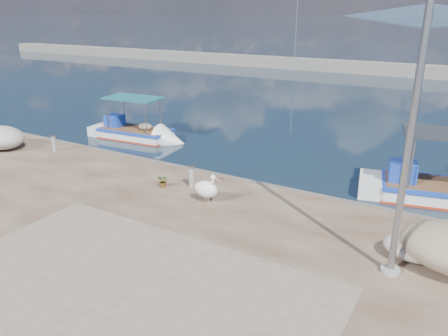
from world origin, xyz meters
TOP-DOWN VIEW (x-y plane):
  - ground at (0.00, 0.00)m, footprint 1400.00×1400.00m
  - quay_patch at (1.00, -3.00)m, footprint 9.00×7.00m
  - breakwater at (-0.00, 40.00)m, footprint 120.00×2.20m
  - boat_left at (-8.17, 8.52)m, footprint 5.34×2.16m
  - boat_right at (6.46, 7.96)m, footprint 6.20×3.17m
  - pelican at (0.05, 2.65)m, footprint 1.05×0.58m
  - lamp_post at (5.87, 1.53)m, footprint 0.44×0.96m
  - bollard_near at (-1.09, 3.46)m, footprint 0.26×0.26m
  - bollard_far at (-8.57, 3.84)m, footprint 0.24×0.24m
  - potted_plant at (-1.95, 2.97)m, footprint 0.45×0.41m
  - net_pile_a at (-10.98, 2.92)m, footprint 2.41×1.76m
  - net_pile_d at (6.26, 2.43)m, footprint 1.53×1.14m

SIDE VIEW (x-z plane):
  - ground at x=0.00m, z-range 0.00..0.00m
  - boat_left at x=-8.17m, z-range -1.06..1.45m
  - boat_right at x=6.46m, z-range -1.20..1.65m
  - quay_patch at x=1.00m, z-range 0.50..0.51m
  - breakwater at x=0.00m, z-range -3.15..4.35m
  - potted_plant at x=-1.95m, z-range 0.50..0.94m
  - net_pile_d at x=6.26m, z-range 0.50..1.07m
  - bollard_far at x=-8.57m, z-range 0.53..1.26m
  - bollard_near at x=-1.09m, z-range 0.53..1.33m
  - pelican at x=0.05m, z-range 0.47..1.48m
  - net_pile_a at x=-10.98m, z-range 0.50..1.49m
  - lamp_post at x=5.87m, z-range 0.30..7.30m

